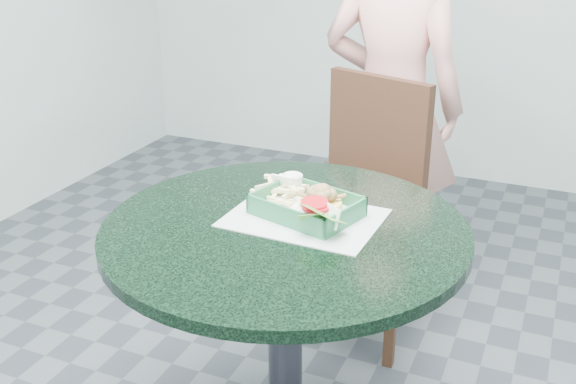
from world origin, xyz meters
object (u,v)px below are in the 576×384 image
at_px(cafe_table, 285,292).
at_px(dining_chair, 367,189).
at_px(food_basket, 306,217).
at_px(crab_sandwich, 319,202).
at_px(diner_person, 391,99).
at_px(sauce_ramekin, 280,189).

xyz_separation_m(cafe_table, dining_chair, (-0.04, 0.85, -0.05)).
bearing_deg(cafe_table, dining_chair, 92.71).
bearing_deg(food_basket, cafe_table, -111.42).
xyz_separation_m(dining_chair, crab_sandwich, (0.09, -0.75, 0.27)).
height_order(cafe_table, diner_person, diner_person).
relative_size(dining_chair, food_basket, 3.80).
bearing_deg(dining_chair, sauce_ramekin, -73.06).
bearing_deg(cafe_table, diner_person, 92.25).
relative_size(diner_person, food_basket, 6.52).
distance_m(dining_chair, food_basket, 0.81).
xyz_separation_m(diner_person, food_basket, (0.07, -1.07, -0.03)).
relative_size(cafe_table, sauce_ramekin, 16.17).
bearing_deg(sauce_ramekin, crab_sandwich, -18.66).
height_order(dining_chair, sauce_ramekin, dining_chair).
height_order(diner_person, sauce_ramekin, diner_person).
relative_size(crab_sandwich, sauce_ramekin, 1.93).
xyz_separation_m(cafe_table, food_basket, (0.03, 0.07, 0.19)).
distance_m(cafe_table, dining_chair, 0.85).
height_order(food_basket, sauce_ramekin, sauce_ramekin).
bearing_deg(sauce_ramekin, diner_person, 88.33).
xyz_separation_m(dining_chair, diner_person, (-0.00, 0.30, 0.26)).
height_order(dining_chair, diner_person, diner_person).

